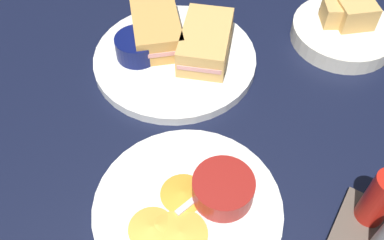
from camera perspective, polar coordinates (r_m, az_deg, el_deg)
ground_plane at (r=70.78cm, az=1.89°, el=4.20°), size 110.00×110.00×3.00cm
plate_sandwich_main at (r=72.43cm, az=-2.30°, el=8.16°), size 27.17×27.17×1.60cm
sandwich_half_near at (r=70.77cm, az=1.84°, el=10.43°), size 14.88×11.74×4.80cm
sandwich_half_far at (r=73.55cm, az=-4.82°, el=12.13°), size 14.80×14.26×4.80cm
ramekin_dark_sauce at (r=71.16cm, az=-7.36°, el=9.78°), size 7.14×7.14×3.64cm
spoon_by_dark_ramekin at (r=71.20cm, az=-2.77°, el=8.49°), size 5.29×9.64×0.80cm
plate_chips_companion at (r=55.73cm, az=-0.58°, el=-11.79°), size 24.27×24.27×1.60cm
ramekin_light_gravy at (r=54.30cm, az=4.20°, el=-9.07°), size 7.91×7.91×3.31cm
spoon_by_gravy_ramekin at (r=56.39cm, az=3.34°, el=-8.17°), size 9.85×4.37×0.80cm
plantain_chip_scatter at (r=53.53cm, az=-2.57°, el=-14.05°), size 15.54×13.64×0.60cm
bread_basket_rear at (r=80.49cm, az=19.66°, el=11.34°), size 17.85×17.85×7.23cm
condiment_caddy at (r=56.87cm, az=23.81°, el=-12.00°), size 9.00×9.00×9.50cm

